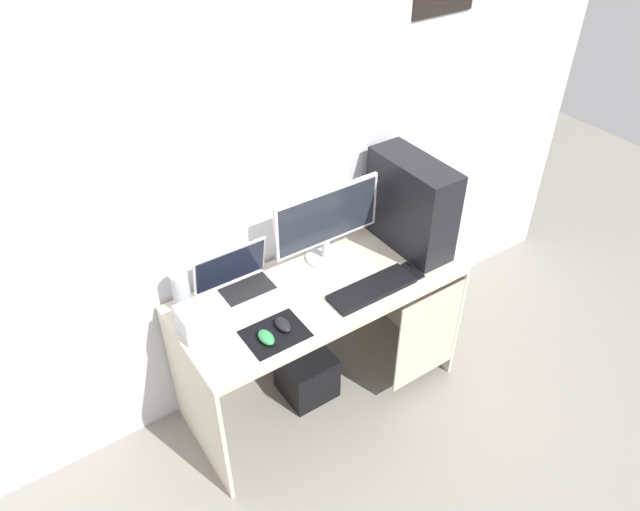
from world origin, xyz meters
name	(u,v)px	position (x,y,z in m)	size (l,w,h in m)	color
ground_plane	(320,391)	(0.00, 0.00, 0.00)	(8.00, 8.00, 0.00)	gray
wall_back	(279,150)	(0.00, 0.33, 1.30)	(4.00, 0.05, 2.60)	silver
desk	(325,311)	(0.02, -0.01, 0.59)	(1.36, 0.58, 0.74)	beige
pc_tower	(411,204)	(0.55, 0.03, 0.98)	(0.19, 0.47, 0.47)	black
monitor	(327,223)	(0.14, 0.15, 0.96)	(0.56, 0.20, 0.39)	silver
laptop	(237,285)	(-0.33, 0.17, 0.79)	(0.36, 0.22, 0.22)	white
speaker	(182,292)	(-0.58, 0.21, 0.84)	(0.08, 0.08, 0.20)	#B7BCC6
projector	(203,318)	(-0.56, 0.05, 0.81)	(0.20, 0.14, 0.13)	silver
keyboard	(372,289)	(0.18, -0.16, 0.76)	(0.42, 0.14, 0.02)	black
mousepad	(275,334)	(-0.33, -0.15, 0.75)	(0.26, 0.20, 0.01)	black
mouse_left	(283,325)	(-0.28, -0.14, 0.77)	(0.06, 0.10, 0.03)	black
mouse_right	(266,337)	(-0.38, -0.16, 0.77)	(0.06, 0.10, 0.03)	#338C4C
cell_phone	(410,272)	(0.41, -0.16, 0.75)	(0.07, 0.13, 0.01)	black
subwoofer	(307,374)	(-0.06, 0.04, 0.13)	(0.26, 0.26, 0.26)	black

